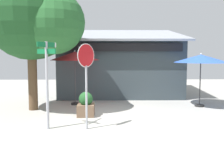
{
  "coord_description": "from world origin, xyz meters",
  "views": [
    {
      "loc": [
        0.06,
        -9.11,
        2.48
      ],
      "look_at": [
        0.24,
        1.2,
        1.6
      ],
      "focal_mm": 37.31,
      "sensor_mm": 36.0,
      "label": 1
    }
  ],
  "objects_px": {
    "patio_umbrella_royal_blue_center": "(201,59)",
    "street_sign_post": "(47,76)",
    "patio_umbrella_crimson_left": "(75,56)",
    "shade_tree": "(36,17)",
    "sidewalk_planter": "(86,105)",
    "stop_sign": "(86,70)"
  },
  "relations": [
    {
      "from": "patio_umbrella_royal_blue_center",
      "to": "street_sign_post",
      "type": "bearing_deg",
      "value": -153.06
    },
    {
      "from": "patio_umbrella_crimson_left",
      "to": "patio_umbrella_royal_blue_center",
      "type": "height_order",
      "value": "patio_umbrella_crimson_left"
    },
    {
      "from": "street_sign_post",
      "to": "shade_tree",
      "type": "xyz_separation_m",
      "value": [
        -1.11,
        2.64,
        2.34
      ]
    },
    {
      "from": "patio_umbrella_royal_blue_center",
      "to": "patio_umbrella_crimson_left",
      "type": "bearing_deg",
      "value": 174.93
    },
    {
      "from": "street_sign_post",
      "to": "patio_umbrella_royal_blue_center",
      "type": "distance_m",
      "value": 7.21
    },
    {
      "from": "patio_umbrella_crimson_left",
      "to": "patio_umbrella_royal_blue_center",
      "type": "bearing_deg",
      "value": -5.07
    },
    {
      "from": "patio_umbrella_royal_blue_center",
      "to": "sidewalk_planter",
      "type": "relative_size",
      "value": 2.6
    },
    {
      "from": "patio_umbrella_crimson_left",
      "to": "sidewalk_planter",
      "type": "relative_size",
      "value": 2.74
    },
    {
      "from": "street_sign_post",
      "to": "stop_sign",
      "type": "height_order",
      "value": "street_sign_post"
    },
    {
      "from": "street_sign_post",
      "to": "patio_umbrella_royal_blue_center",
      "type": "xyz_separation_m",
      "value": [
        6.41,
        3.26,
        0.51
      ]
    },
    {
      "from": "stop_sign",
      "to": "shade_tree",
      "type": "height_order",
      "value": "shade_tree"
    },
    {
      "from": "street_sign_post",
      "to": "stop_sign",
      "type": "xyz_separation_m",
      "value": [
        1.3,
        -0.06,
        0.22
      ]
    },
    {
      "from": "street_sign_post",
      "to": "patio_umbrella_crimson_left",
      "type": "xyz_separation_m",
      "value": [
        0.39,
        3.79,
        0.63
      ]
    },
    {
      "from": "patio_umbrella_royal_blue_center",
      "to": "shade_tree",
      "type": "distance_m",
      "value": 7.76
    },
    {
      "from": "patio_umbrella_crimson_left",
      "to": "shade_tree",
      "type": "xyz_separation_m",
      "value": [
        -1.5,
        -1.16,
        1.71
      ]
    },
    {
      "from": "patio_umbrella_royal_blue_center",
      "to": "sidewalk_planter",
      "type": "height_order",
      "value": "patio_umbrella_royal_blue_center"
    },
    {
      "from": "shade_tree",
      "to": "stop_sign",
      "type": "bearing_deg",
      "value": -48.17
    },
    {
      "from": "street_sign_post",
      "to": "stop_sign",
      "type": "relative_size",
      "value": 1.02
    },
    {
      "from": "sidewalk_planter",
      "to": "stop_sign",
      "type": "bearing_deg",
      "value": -83.73
    },
    {
      "from": "patio_umbrella_crimson_left",
      "to": "shade_tree",
      "type": "relative_size",
      "value": 0.43
    },
    {
      "from": "street_sign_post",
      "to": "sidewalk_planter",
      "type": "distance_m",
      "value": 2.37
    },
    {
      "from": "patio_umbrella_royal_blue_center",
      "to": "sidewalk_planter",
      "type": "bearing_deg",
      "value": -162.77
    }
  ]
}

